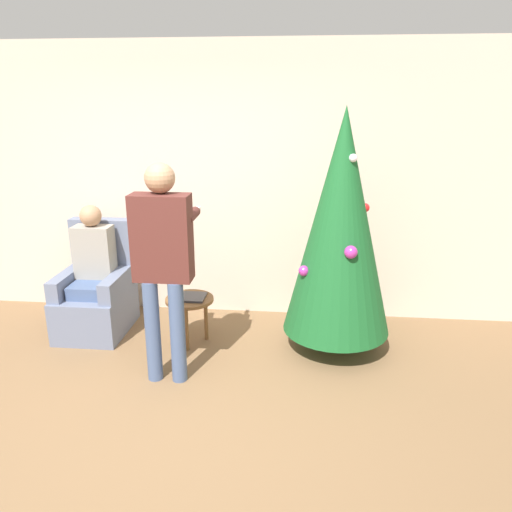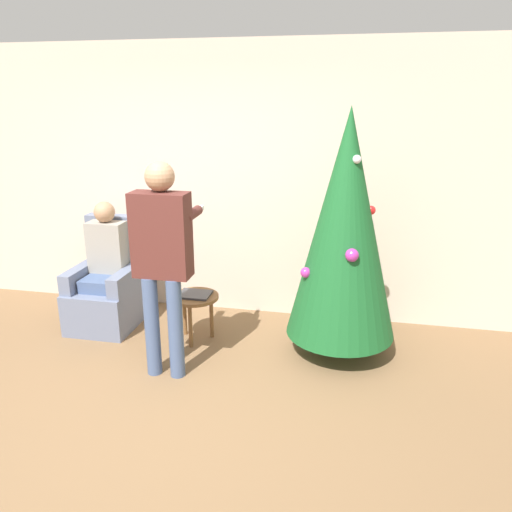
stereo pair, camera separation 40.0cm
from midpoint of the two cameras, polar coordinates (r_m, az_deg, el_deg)
The scene contains 8 objects.
ground_plane at distance 3.62m, azimuth -16.14°, elevation -20.00°, with size 14.00×14.00×0.00m, color brown.
wall_back at distance 5.08m, azimuth -8.27°, elevation 8.17°, with size 8.00×0.06×2.70m.
christmas_tree at distance 4.23m, azimuth 7.00°, elevation 3.59°, with size 0.94×0.94×2.12m.
armchair at distance 5.13m, azimuth -19.87°, elevation -4.31°, with size 0.60×0.75×1.05m.
person_seated at distance 5.00m, azimuth -20.43°, elevation -1.04°, with size 0.36×0.46×1.23m.
person_standing at distance 3.87m, azimuth -13.54°, elevation 0.19°, with size 0.46×0.57×1.73m.
side_stool at distance 4.61m, azimuth -10.11°, elevation -5.52°, with size 0.44×0.44×0.44m.
laptop at distance 4.58m, azimuth -10.16°, elevation -4.67°, with size 0.29×0.23×0.02m.
Camera 1 is at (1.02, -2.66, 2.17)m, focal length 35.00 mm.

